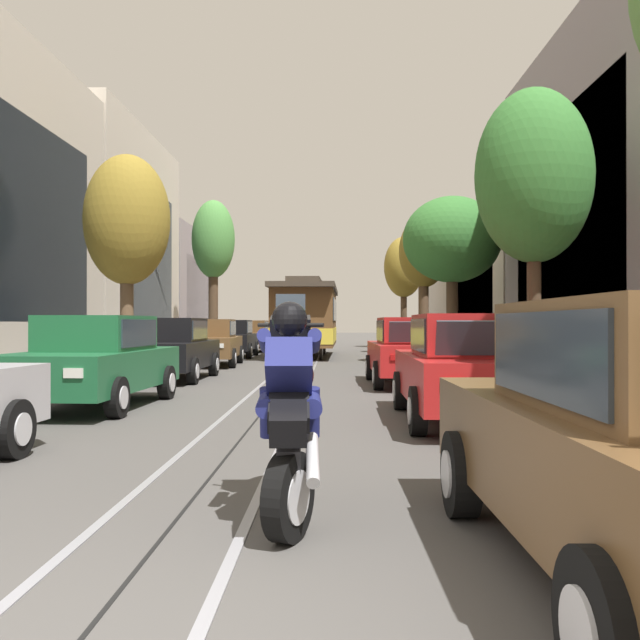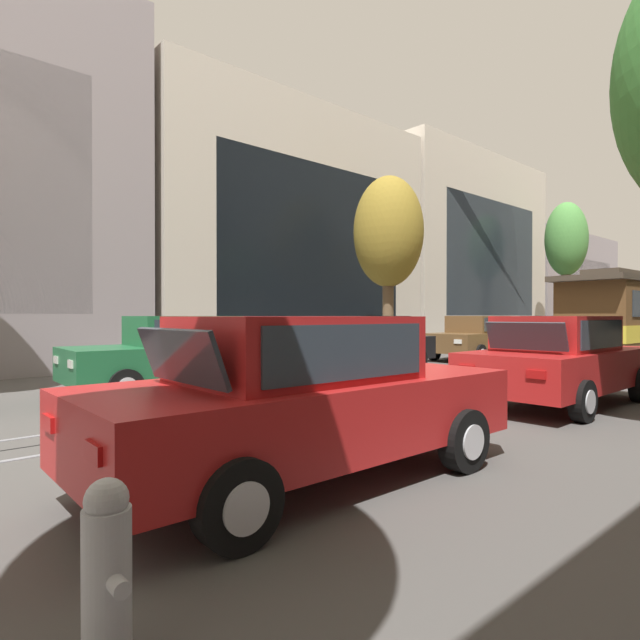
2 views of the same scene
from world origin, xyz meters
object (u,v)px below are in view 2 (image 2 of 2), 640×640
object	(u,v)px
parked_car_black_mid_left	(365,343)
cable_car_trolley	(628,314)
parked_car_red_second_right	(305,397)
parked_car_red_mid_right	(559,360)
parked_car_green_second_left	(178,353)
parked_car_black_fifth_left	(546,334)
parked_car_brown_fourth_left	(476,337)
parked_car_brown_sixth_left	(599,331)
street_tree_kerb_left_mid	(566,242)
street_tree_kerb_left_second	(388,233)
parked_car_orange_far_left	(633,329)
fire_hydrant	(107,568)

from	to	relation	value
parked_car_black_mid_left	cable_car_trolley	size ratio (longest dim) A/B	0.48
parked_car_red_second_right	parked_car_red_mid_right	bearing A→B (deg)	91.42
parked_car_green_second_left	cable_car_trolley	bearing A→B (deg)	80.47
parked_car_black_fifth_left	parked_car_black_mid_left	bearing A→B (deg)	-89.24
parked_car_green_second_left	parked_car_red_second_right	world-z (taller)	same
parked_car_brown_fourth_left	parked_car_red_second_right	size ratio (longest dim) A/B	1.01
parked_car_green_second_left	parked_car_red_mid_right	bearing A→B (deg)	36.38
parked_car_brown_fourth_left	parked_car_brown_sixth_left	xyz separation A→B (m)	(0.09, 11.43, 0.00)
parked_car_red_mid_right	street_tree_kerb_left_mid	world-z (taller)	street_tree_kerb_left_mid
street_tree_kerb_left_mid	parked_car_green_second_left	bearing A→B (deg)	-84.73
parked_car_brown_sixth_left	parked_car_green_second_left	bearing A→B (deg)	-90.03
parked_car_green_second_left	parked_car_red_mid_right	world-z (taller)	same
parked_car_brown_sixth_left	street_tree_kerb_left_second	bearing A→B (deg)	-99.41
parked_car_green_second_left	parked_car_black_mid_left	size ratio (longest dim) A/B	1.01
parked_car_green_second_left	street_tree_kerb_left_mid	bearing A→B (deg)	95.27
parked_car_orange_far_left	parked_car_red_mid_right	distance (m)	25.12
parked_car_black_mid_left	fire_hydrant	distance (m)	12.31
street_tree_kerb_left_mid	fire_hydrant	world-z (taller)	street_tree_kerb_left_mid
parked_car_brown_fourth_left	parked_car_orange_far_left	bearing A→B (deg)	90.39
parked_car_black_mid_left	street_tree_kerb_left_mid	xyz separation A→B (m)	(-2.19, 18.76, 4.91)
street_tree_kerb_left_second	street_tree_kerb_left_mid	distance (m)	15.25
parked_car_red_second_right	parked_car_green_second_left	bearing A→B (deg)	164.92
cable_car_trolley	street_tree_kerb_left_second	bearing A→B (deg)	-121.99
parked_car_brown_sixth_left	street_tree_kerb_left_second	distance (m)	14.43
parked_car_red_second_right	parked_car_black_mid_left	bearing A→B (deg)	129.90
parked_car_black_mid_left	parked_car_red_mid_right	size ratio (longest dim) A/B	1.00
parked_car_black_mid_left	fire_hydrant	size ratio (longest dim) A/B	5.21
street_tree_kerb_left_second	parked_car_orange_far_left	bearing A→B (deg)	83.93
parked_car_green_second_left	parked_car_black_mid_left	xyz separation A→B (m)	(-0.07, 5.73, 0.00)
parked_car_black_fifth_left	parked_car_brown_sixth_left	bearing A→B (deg)	87.57
parked_car_black_mid_left	street_tree_kerb_left_second	world-z (taller)	street_tree_kerb_left_second
parked_car_orange_far_left	parked_car_black_fifth_left	bearing A→B (deg)	-90.14
parked_car_brown_sixth_left	parked_car_red_second_right	distance (m)	25.40
parked_car_red_mid_right	parked_car_green_second_left	bearing A→B (deg)	-143.62
parked_car_brown_sixth_left	street_tree_kerb_left_mid	world-z (taller)	street_tree_kerb_left_mid
parked_car_green_second_left	fire_hydrant	size ratio (longest dim) A/B	5.26
street_tree_kerb_left_mid	parked_car_black_fifth_left	bearing A→B (deg)	-73.74
parked_car_green_second_left	parked_car_red_second_right	xyz separation A→B (m)	(6.10, -1.64, 0.00)
parked_car_black_mid_left	street_tree_kerb_left_mid	world-z (taller)	street_tree_kerb_left_mid
parked_car_red_mid_right	street_tree_kerb_left_mid	bearing A→B (deg)	112.22
parked_car_brown_sixth_left	parked_car_orange_far_left	size ratio (longest dim) A/B	1.01
cable_car_trolley	fire_hydrant	xyz separation A→B (m)	(4.52, -21.63, -1.24)
parked_car_green_second_left	parked_car_brown_fourth_left	bearing A→B (deg)	90.39
street_tree_kerb_left_second	parked_car_brown_fourth_left	bearing A→B (deg)	46.61
parked_car_red_second_right	cable_car_trolley	xyz separation A→B (m)	(-3.14, 19.29, 0.86)
street_tree_kerb_left_second	fire_hydrant	size ratio (longest dim) A/B	7.93
parked_car_black_fifth_left	street_tree_kerb_left_second	bearing A→B (deg)	-103.94
parked_car_red_second_right	street_tree_kerb_left_second	xyz separation A→B (m)	(-8.37, 10.92, 3.78)
cable_car_trolley	parked_car_brown_fourth_left	bearing A→B (deg)	-116.66
parked_car_green_second_left	parked_car_red_second_right	size ratio (longest dim) A/B	1.01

